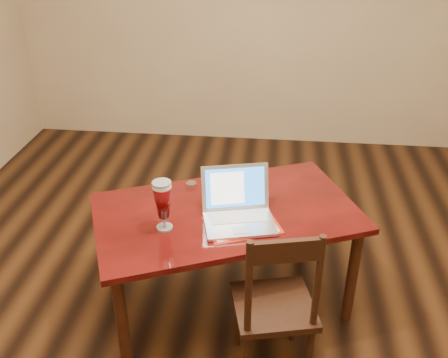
# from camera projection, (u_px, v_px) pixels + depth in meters

# --- Properties ---
(ground) EXTENTS (5.00, 5.00, 0.00)m
(ground) POSITION_uv_depth(u_px,v_px,m) (226.00, 312.00, 2.97)
(ground) COLOR black
(ground) RESTS_ON ground
(room_shell) EXTENTS (4.51, 5.01, 2.71)m
(room_shell) POSITION_uv_depth(u_px,v_px,m) (228.00, 4.00, 2.11)
(room_shell) COLOR tan
(room_shell) RESTS_ON ground
(dining_table) EXTENTS (1.61, 1.29, 0.94)m
(dining_table) POSITION_uv_depth(u_px,v_px,m) (225.00, 221.00, 2.75)
(dining_table) COLOR #550C0B
(dining_table) RESTS_ON ground
(dining_chair) EXTENTS (0.46, 0.45, 0.91)m
(dining_chair) POSITION_uv_depth(u_px,v_px,m) (275.00, 306.00, 2.42)
(dining_chair) COLOR black
(dining_chair) RESTS_ON ground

